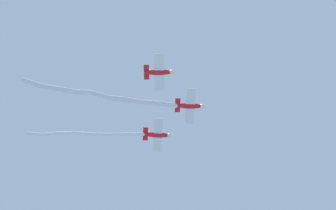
% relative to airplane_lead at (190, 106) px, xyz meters
% --- Properties ---
extents(airplane_lead, '(6.35, 7.24, 1.97)m').
position_rel_airplane_lead_xyz_m(airplane_lead, '(0.00, 0.00, 0.00)').
color(airplane_lead, red).
extents(smoke_trail_lead, '(21.43, 22.25, 1.87)m').
position_rel_airplane_lead_xyz_m(smoke_trail_lead, '(12.67, 12.16, 0.13)').
color(smoke_trail_lead, white).
extents(airplane_left_wing, '(6.40, 7.14, 1.97)m').
position_rel_airplane_lead_xyz_m(airplane_left_wing, '(9.09, -1.59, 0.00)').
color(airplane_left_wing, red).
extents(smoke_trail_left_wing, '(19.23, 14.76, 1.28)m').
position_rel_airplane_lead_xyz_m(smoke_trail_left_wing, '(20.53, 7.34, -0.37)').
color(smoke_trail_left_wing, white).
extents(airplane_right_wing, '(6.27, 7.37, 1.97)m').
position_rel_airplane_lead_xyz_m(airplane_right_wing, '(0.62, 9.21, 0.30)').
color(airplane_right_wing, red).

